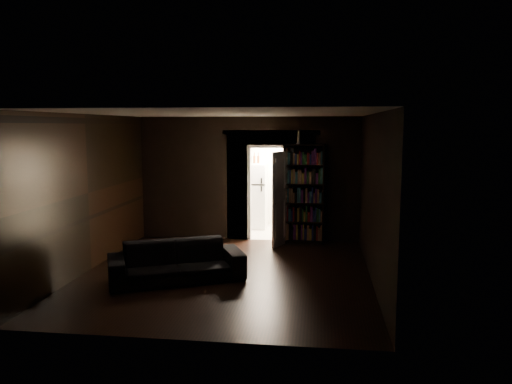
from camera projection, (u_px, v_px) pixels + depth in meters
ground at (226, 274)px, 8.78m from camera, size 5.50×5.50×0.00m
room_walls at (235, 173)px, 9.61m from camera, size 5.02×5.61×2.84m
kitchen_alcove at (275, 182)px, 12.36m from camera, size 2.20×1.80×2.60m
sofa at (177, 255)px, 8.38m from camera, size 2.43×1.80×0.86m
bookshelf at (303, 194)px, 11.02m from camera, size 0.96×0.61×2.20m
refrigerator at (252, 196)px, 12.72m from camera, size 0.95×0.91×1.65m
door at (282, 198)px, 10.84m from camera, size 0.38×0.80×2.05m
figurine at (299, 138)px, 10.87m from camera, size 0.09×0.09×0.27m
bottles at (248, 158)px, 12.62m from camera, size 0.68×0.16×0.27m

